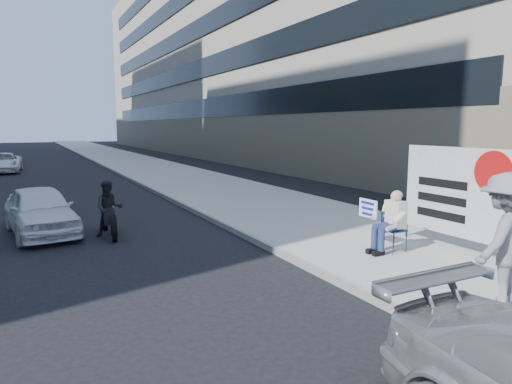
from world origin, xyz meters
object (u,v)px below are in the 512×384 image
white_sedan_near (40,210)px  seated_protester (390,218)px  protest_banner (462,193)px  jogger (504,241)px  white_sedan_far (3,163)px  motorcycle (109,211)px

white_sedan_near → seated_protester: bearing=-48.9°
protest_banner → jogger: bearing=-130.6°
white_sedan_near → protest_banner: bearing=-46.4°
white_sedan_near → white_sedan_far: (-1.43, 18.47, -0.04)m
jogger → white_sedan_far: bearing=-83.3°
seated_protester → white_sedan_near: seated_protester is taller
white_sedan_near → white_sedan_far: white_sedan_near is taller
protest_banner → white_sedan_far: protest_banner is taller
white_sedan_far → protest_banner: bearing=-67.2°
white_sedan_far → motorcycle: size_ratio=2.06×
motorcycle → white_sedan_near: bearing=154.6°
motorcycle → protest_banner: bearing=-32.8°
jogger → white_sedan_far: size_ratio=0.47×
seated_protester → jogger: bearing=-102.2°
protest_banner → white_sedan_near: protest_banner is taller
seated_protester → jogger: size_ratio=0.66×
seated_protester → white_sedan_far: 25.53m
white_sedan_far → jogger: bearing=-72.7°
jogger → protest_banner: bearing=-138.8°
white_sedan_far → motorcycle: motorcycle is taller
seated_protester → motorcycle: (-4.91, 4.78, -0.24)m
protest_banner → white_sedan_far: size_ratio=0.72×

